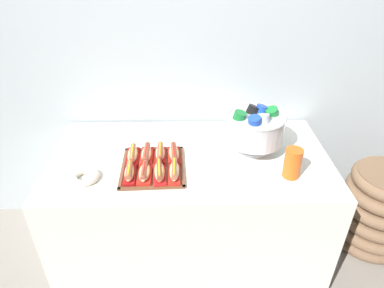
% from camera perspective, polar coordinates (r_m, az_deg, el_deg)
% --- Properties ---
extents(ground_plane, '(10.00, 10.00, 0.00)m').
position_cam_1_polar(ground_plane, '(2.40, -0.29, -17.26)').
color(ground_plane, gray).
extents(back_wall, '(6.00, 0.10, 2.60)m').
position_cam_1_polar(back_wall, '(2.10, -0.63, 17.66)').
color(back_wall, '#B2BCC1').
rests_on(back_wall, ground_plane).
extents(buffet_table, '(1.54, 0.80, 0.76)m').
position_cam_1_polar(buffet_table, '(2.12, -0.32, -10.18)').
color(buffet_table, white).
rests_on(buffet_table, ground_plane).
extents(floor_vase, '(0.53, 0.53, 1.03)m').
position_cam_1_polar(floor_vase, '(2.58, 28.70, -9.56)').
color(floor_vase, brown).
rests_on(floor_vase, ground_plane).
extents(serving_tray, '(0.34, 0.37, 0.01)m').
position_cam_1_polar(serving_tray, '(1.81, -6.56, -3.92)').
color(serving_tray, brown).
rests_on(serving_tray, buffet_table).
extents(hot_dog_0, '(0.07, 0.16, 0.06)m').
position_cam_1_polar(hot_dog_0, '(1.73, -10.46, -4.75)').
color(hot_dog_0, '#B21414').
rests_on(hot_dog_0, serving_tray).
extents(hot_dog_1, '(0.07, 0.16, 0.06)m').
position_cam_1_polar(hot_dog_1, '(1.73, -7.98, -4.80)').
color(hot_dog_1, red).
rests_on(hot_dog_1, serving_tray).
extents(hot_dog_2, '(0.08, 0.19, 0.06)m').
position_cam_1_polar(hot_dog_2, '(1.72, -5.49, -4.67)').
color(hot_dog_2, red).
rests_on(hot_dog_2, serving_tray).
extents(hot_dog_3, '(0.06, 0.18, 0.06)m').
position_cam_1_polar(hot_dog_3, '(1.72, -2.98, -4.58)').
color(hot_dog_3, red).
rests_on(hot_dog_3, serving_tray).
extents(hot_dog_4, '(0.07, 0.18, 0.06)m').
position_cam_1_polar(hot_dog_4, '(1.87, -9.95, -1.82)').
color(hot_dog_4, '#B21414').
rests_on(hot_dog_4, serving_tray).
extents(hot_dog_5, '(0.07, 0.18, 0.06)m').
position_cam_1_polar(hot_dog_5, '(1.86, -7.66, -1.73)').
color(hot_dog_5, red).
rests_on(hot_dog_5, serving_tray).
extents(hot_dog_6, '(0.07, 0.17, 0.06)m').
position_cam_1_polar(hot_dog_6, '(1.85, -5.36, -1.60)').
color(hot_dog_6, red).
rests_on(hot_dog_6, serving_tray).
extents(hot_dog_7, '(0.08, 0.17, 0.06)m').
position_cam_1_polar(hot_dog_7, '(1.85, -3.04, -1.58)').
color(hot_dog_7, red).
rests_on(hot_dog_7, serving_tray).
extents(punch_bowl, '(0.32, 0.32, 0.27)m').
position_cam_1_polar(punch_bowl, '(1.89, 10.63, 2.85)').
color(punch_bowl, silver).
rests_on(punch_bowl, buffet_table).
extents(cup_stack, '(0.09, 0.09, 0.16)m').
position_cam_1_polar(cup_stack, '(1.77, 16.54, -3.10)').
color(cup_stack, '#EA5B19').
rests_on(cup_stack, buffet_table).
extents(donut, '(0.14, 0.14, 0.03)m').
position_cam_1_polar(donut, '(1.79, -17.52, -5.27)').
color(donut, silver).
rests_on(donut, buffet_table).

